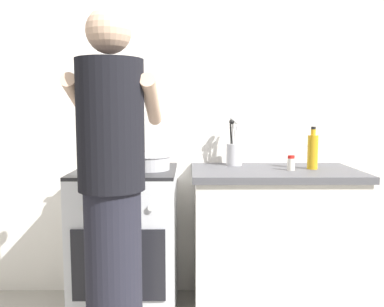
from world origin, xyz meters
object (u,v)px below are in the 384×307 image
at_px(stove_range, 127,242).
at_px(utensil_crock, 234,150).
at_px(person, 112,198).
at_px(pot, 104,159).
at_px(spice_bottle, 291,163).
at_px(oil_bottle, 313,151).
at_px(mixing_bowl, 149,161).

distance_m(stove_range, utensil_crock, 0.89).
bearing_deg(person, pot, 104.81).
bearing_deg(person, spice_bottle, 31.12).
relative_size(spice_bottle, oil_bottle, 0.35).
xyz_separation_m(mixing_bowl, spice_bottle, (0.85, -0.03, -0.01)).
relative_size(pot, person, 0.15).
bearing_deg(person, stove_range, 93.28).
xyz_separation_m(pot, oil_bottle, (1.27, -0.03, 0.05)).
distance_m(mixing_bowl, oil_bottle, 0.99).
bearing_deg(utensil_crock, spice_bottle, -35.35).
xyz_separation_m(stove_range, mixing_bowl, (0.14, -0.01, 0.50)).
bearing_deg(oil_bottle, spice_bottle, -159.65).
xyz_separation_m(stove_range, oil_bottle, (1.13, 0.02, 0.56)).
relative_size(mixing_bowl, oil_bottle, 1.03).
bearing_deg(pot, person, -75.19).
distance_m(stove_range, mixing_bowl, 0.52).
bearing_deg(mixing_bowl, pot, 168.52).
relative_size(utensil_crock, spice_bottle, 3.52).
height_order(spice_bottle, person, person).
bearing_deg(oil_bottle, stove_range, -179.17).
distance_m(pot, mixing_bowl, 0.29).
bearing_deg(stove_range, utensil_crock, 15.54).
height_order(utensil_crock, oil_bottle, utensil_crock).
xyz_separation_m(stove_range, person, (0.04, -0.61, 0.41)).
distance_m(oil_bottle, person, 1.27).
xyz_separation_m(pot, mixing_bowl, (0.28, -0.06, -0.01)).
height_order(mixing_bowl, spice_bottle, mixing_bowl).
bearing_deg(spice_bottle, utensil_crock, 144.65).
bearing_deg(pot, mixing_bowl, -11.48).
relative_size(pot, utensil_crock, 0.82).
height_order(stove_range, oil_bottle, oil_bottle).
xyz_separation_m(spice_bottle, person, (-0.95, -0.58, -0.08)).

